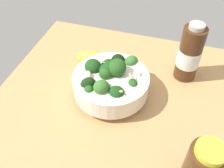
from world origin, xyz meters
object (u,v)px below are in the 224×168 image
at_px(bowl_of_broccoli, 111,81).
at_px(bottle_short, 189,54).
at_px(lemon_wedge, 90,58).
at_px(bottle_tall, 202,168).

distance_m(bowl_of_broccoli, bottle_short, 0.22).
relative_size(lemon_wedge, bottle_tall, 0.63).
bearing_deg(bottle_tall, bottle_short, -170.50).
bearing_deg(bowl_of_broccoli, bottle_tall, 51.68).
height_order(bowl_of_broccoli, bottle_tall, bottle_tall).
bearing_deg(bottle_tall, lemon_wedge, -130.89).
xyz_separation_m(bottle_tall, bottle_short, (-0.31, -0.05, 0.02)).
distance_m(bowl_of_broccoli, lemon_wedge, 0.14).
bearing_deg(lemon_wedge, bowl_of_broccoli, 43.78).
xyz_separation_m(bowl_of_broccoli, bottle_short, (-0.13, 0.18, 0.03)).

